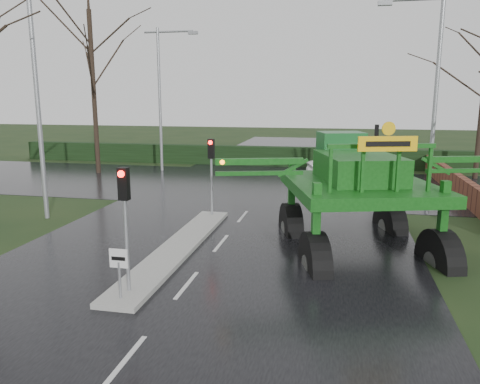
% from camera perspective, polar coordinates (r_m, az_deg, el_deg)
% --- Properties ---
extents(ground, '(140.00, 140.00, 0.00)m').
position_cam_1_polar(ground, '(13.73, -6.51, -11.28)').
color(ground, black).
rests_on(ground, ground).
extents(road_main, '(14.00, 80.00, 0.02)m').
position_cam_1_polar(road_main, '(22.98, 1.34, -1.80)').
color(road_main, black).
rests_on(road_main, ground).
extents(road_cross, '(80.00, 12.00, 0.02)m').
position_cam_1_polar(road_cross, '(28.77, 3.54, 0.90)').
color(road_cross, black).
rests_on(road_cross, ground).
extents(median_island, '(1.20, 10.00, 0.16)m').
position_cam_1_polar(median_island, '(16.76, -7.52, -6.72)').
color(median_island, gray).
rests_on(median_island, ground).
extents(hedge_row, '(44.00, 0.90, 1.50)m').
position_cam_1_polar(hedge_row, '(36.50, 5.41, 4.32)').
color(hedge_row, black).
rests_on(hedge_row, ground).
extents(brick_wall, '(0.40, 20.00, 1.20)m').
position_cam_1_polar(brick_wall, '(29.09, 24.48, 1.18)').
color(brick_wall, '#592D1E').
rests_on(brick_wall, ground).
extents(keep_left_sign, '(0.50, 0.07, 1.35)m').
position_cam_1_polar(keep_left_sign, '(12.53, -14.53, -8.67)').
color(keep_left_sign, gray).
rests_on(keep_left_sign, ground).
extents(traffic_signal_near, '(0.26, 0.33, 3.52)m').
position_cam_1_polar(traffic_signal_near, '(12.52, -13.89, -1.33)').
color(traffic_signal_near, gray).
rests_on(traffic_signal_near, ground).
extents(traffic_signal_mid, '(0.26, 0.33, 3.52)m').
position_cam_1_polar(traffic_signal_mid, '(20.39, -3.53, 3.86)').
color(traffic_signal_mid, gray).
rests_on(traffic_signal_mid, ground).
extents(traffic_signal_far, '(0.26, 0.33, 3.52)m').
position_cam_1_polar(traffic_signal_far, '(32.20, 16.27, 6.24)').
color(traffic_signal_far, gray).
rests_on(traffic_signal_far, ground).
extents(street_light_left_near, '(3.85, 0.30, 10.00)m').
position_cam_1_polar(street_light_left_near, '(21.79, -22.98, 12.45)').
color(street_light_left_near, gray).
rests_on(street_light_left_near, ground).
extents(street_light_right, '(3.85, 0.30, 10.00)m').
position_cam_1_polar(street_light_right, '(24.34, 22.16, 12.32)').
color(street_light_right, gray).
rests_on(street_light_right, ground).
extents(street_light_left_far, '(3.85, 0.30, 10.00)m').
position_cam_1_polar(street_light_left_far, '(34.27, -9.32, 12.53)').
color(street_light_left_far, gray).
rests_on(street_light_left_far, ground).
extents(tree_left_far, '(7.70, 7.70, 13.26)m').
position_cam_1_polar(tree_left_far, '(34.31, -17.56, 14.10)').
color(tree_left_far, black).
rests_on(tree_left_far, ground).
extents(crop_sprayer, '(9.88, 7.44, 5.72)m').
position_cam_1_polar(crop_sprayer, '(14.74, 9.15, 1.23)').
color(crop_sprayer, black).
rests_on(crop_sprayer, ground).
extents(white_sedan, '(4.74, 2.77, 1.48)m').
position_cam_1_polar(white_sedan, '(31.55, 12.30, 1.59)').
color(white_sedan, silver).
rests_on(white_sedan, ground).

